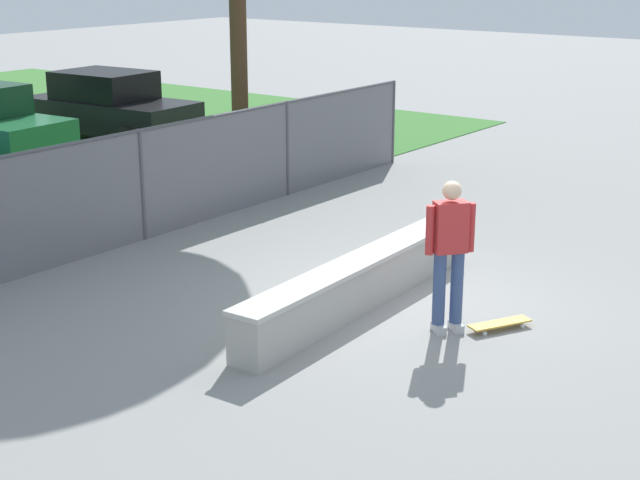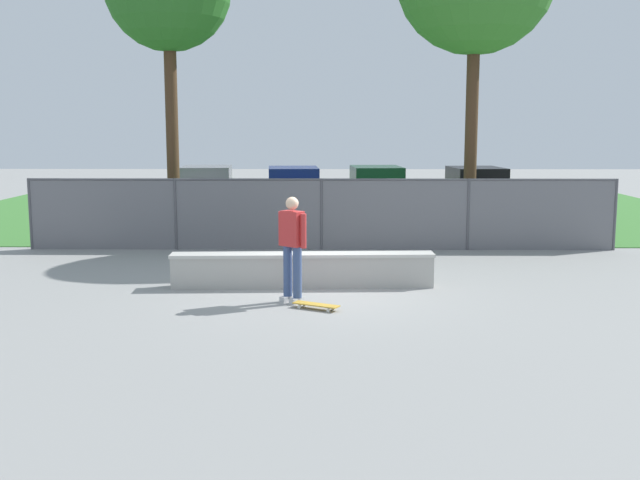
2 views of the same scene
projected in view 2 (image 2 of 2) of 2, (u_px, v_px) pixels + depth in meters
ground_plane at (319, 293)px, 13.86m from camera, size 80.00×80.00×0.00m
grass_strip at (324, 206)px, 28.85m from camera, size 26.25×20.00×0.02m
concrete_ledge at (303, 270)px, 14.31m from camera, size 4.94×0.68×0.64m
skateboarder at (292, 244)px, 12.94m from camera, size 0.49×0.44×1.82m
skateboard at (316, 305)px, 12.59m from camera, size 0.80×0.55×0.09m
chainlink_fence at (322, 211)px, 18.52m from camera, size 14.32×0.07×1.74m
car_silver at (207, 191)px, 25.56m from camera, size 2.25×4.32×1.66m
car_blue at (293, 193)px, 24.96m from camera, size 2.25×4.32×1.66m
car_green at (377, 191)px, 25.44m from camera, size 2.25×4.32×1.66m
car_black at (477, 193)px, 24.95m from camera, size 2.25×4.32×1.66m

